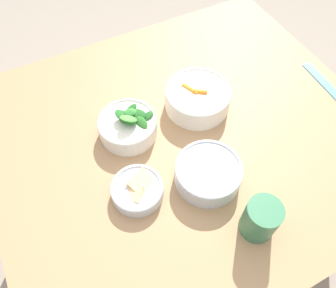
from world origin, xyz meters
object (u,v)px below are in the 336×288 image
object	(u,v)px
bowl_carrots	(197,98)
bowl_greens	(128,125)
cup	(260,219)
bowl_beans_hotdog	(208,173)
bowl_cookies	(137,190)

from	to	relation	value
bowl_carrots	bowl_greens	xyz separation A→B (m)	(-0.00, -0.22, -0.00)
bowl_carrots	cup	xyz separation A→B (m)	(0.40, -0.06, 0.02)
bowl_carrots	cup	distance (m)	0.40
bowl_greens	cup	distance (m)	0.43
bowl_carrots	bowl_beans_hotdog	distance (m)	0.25
bowl_cookies	bowl_beans_hotdog	bearing A→B (deg)	76.49
bowl_greens	bowl_cookies	bearing A→B (deg)	-16.61
bowl_greens	bowl_cookies	world-z (taller)	bowl_greens
bowl_carrots	bowl_beans_hotdog	size ratio (longest dim) A/B	1.12
bowl_greens	bowl_beans_hotdog	xyz separation A→B (m)	(0.23, 0.12, -0.01)
bowl_cookies	cup	size ratio (longest dim) A/B	1.22
bowl_carrots	cup	world-z (taller)	cup
cup	bowl_beans_hotdog	bearing A→B (deg)	-168.02
bowl_carrots	bowl_greens	bearing A→B (deg)	-90.20
bowl_carrots	bowl_cookies	size ratio (longest dim) A/B	1.46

